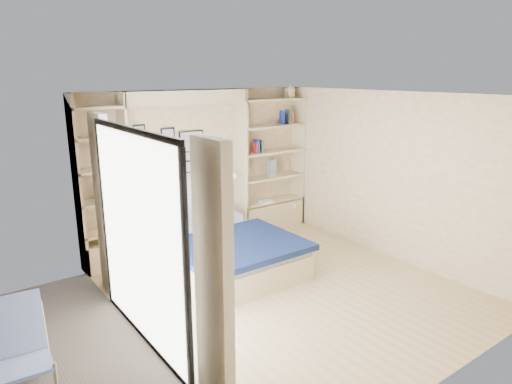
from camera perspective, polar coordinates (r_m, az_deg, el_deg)
ground at (r=6.13m, az=3.96°, el=-12.03°), size 4.50×4.50×0.00m
room_shell at (r=6.72m, az=-6.81°, el=0.16°), size 4.50×4.50×4.50m
bed at (r=6.60m, az=-4.08°, el=-7.37°), size 1.72×2.27×1.07m
photo_gallery at (r=7.19m, az=-10.18°, el=5.29°), size 1.48×0.02×0.82m
reading_lamps at (r=7.16m, az=-8.11°, el=1.23°), size 1.92×0.12×0.15m
shelf_decor at (r=7.86m, az=0.66°, el=6.90°), size 3.56×0.23×2.03m
deck_chair at (r=4.80m, az=-27.36°, el=-16.78°), size 0.54×0.83×0.80m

